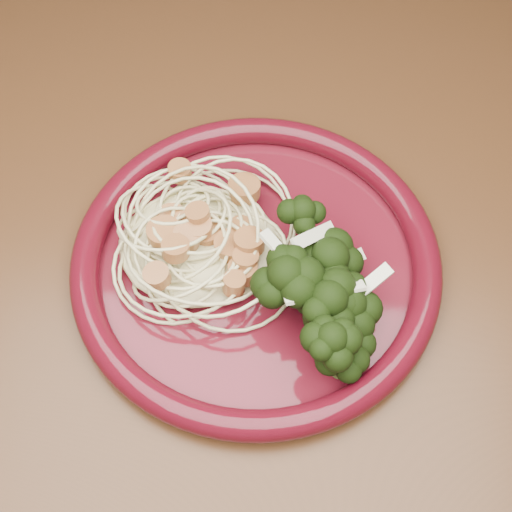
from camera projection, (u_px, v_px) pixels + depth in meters
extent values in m
plane|color=brown|center=(286.00, 459.00, 1.27)|extent=(3.50, 3.50, 0.00)
cube|color=#472814|center=(314.00, 232.00, 0.65)|extent=(1.20, 0.80, 0.04)
cylinder|color=#4B0D17|center=(256.00, 266.00, 0.60)|extent=(0.36, 0.36, 0.01)
torus|color=#4B0913|center=(256.00, 260.00, 0.60)|extent=(0.37, 0.37, 0.02)
ellipsoid|color=beige|center=(199.00, 239.00, 0.60)|extent=(0.16, 0.15, 0.03)
ellipsoid|color=black|center=(330.00, 264.00, 0.57)|extent=(0.14, 0.19, 0.06)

